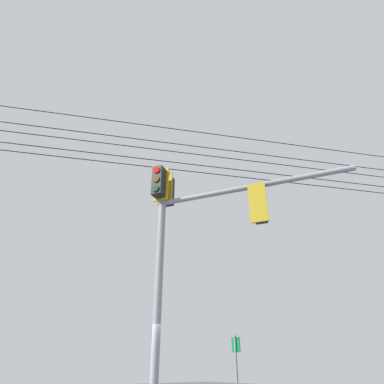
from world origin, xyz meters
TOP-DOWN VIEW (x-y plane):
  - signal_mast_assembly at (-1.33, 1.62)m, footprint 2.91×4.81m
  - route_sign_primary at (-4.40, 0.20)m, footprint 0.11×0.30m
  - overhead_wire_span at (-2.20, 1.61)m, footprint 27.28×14.92m

SIDE VIEW (x-z plane):
  - route_sign_primary at x=-4.40m, z-range 0.27..2.76m
  - signal_mast_assembly at x=-1.33m, z-range 1.45..8.23m
  - overhead_wire_span at x=-2.20m, z-range 6.60..8.52m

